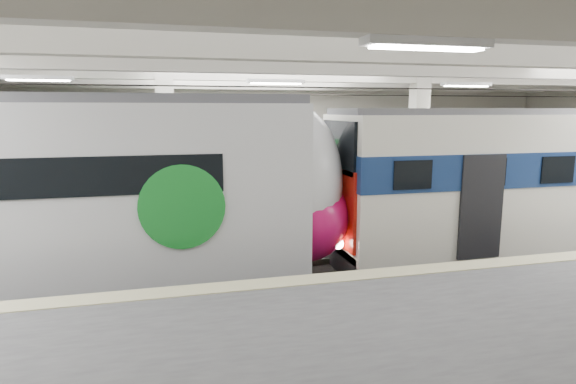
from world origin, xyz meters
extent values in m
cube|color=black|center=(0.00, 0.00, -0.05)|extent=(36.00, 24.00, 0.10)
cube|color=silver|center=(0.00, 0.00, 5.55)|extent=(36.00, 24.00, 0.20)
cube|color=beige|center=(0.00, 10.00, 2.75)|extent=(30.00, 0.10, 5.50)
cube|color=beige|center=(0.00, -3.25, 1.11)|extent=(30.00, 0.50, 0.02)
cube|color=beige|center=(-3.00, 3.00, 2.75)|extent=(0.50, 0.50, 5.50)
cube|color=beige|center=(5.00, 3.00, 2.75)|extent=(0.50, 0.50, 5.50)
cube|color=beige|center=(0.00, 0.00, 5.25)|extent=(30.00, 18.00, 0.50)
cube|color=#59544C|center=(0.00, 0.00, 0.08)|extent=(30.00, 1.52, 0.16)
cube|color=#59544C|center=(0.00, 5.50, 0.08)|extent=(30.00, 1.52, 0.16)
cylinder|color=black|center=(0.00, 0.00, 4.70)|extent=(30.00, 0.03, 0.03)
cylinder|color=black|center=(0.00, 5.50, 4.70)|extent=(30.00, 0.03, 0.03)
cube|color=white|center=(0.00, -2.00, 4.92)|extent=(26.00, 8.40, 0.12)
cube|color=silver|center=(-6.31, 0.00, 2.40)|extent=(12.68, 2.83, 3.80)
ellipsoid|color=silver|center=(0.03, 0.00, 2.40)|extent=(2.24, 2.77, 3.73)
ellipsoid|color=#B90F52|center=(0.15, 0.00, 1.57)|extent=(2.38, 2.83, 2.28)
cylinder|color=#178128|center=(-2.76, -1.44, 2.21)|extent=(1.76, 0.06, 1.76)
cube|color=#4C4C51|center=(-6.31, 0.00, 4.40)|extent=(12.68, 2.32, 0.20)
cube|color=black|center=(-6.31, 0.00, 0.35)|extent=(12.68, 1.98, 0.70)
cube|color=silver|center=(7.42, 0.00, 2.27)|extent=(12.47, 2.73, 3.55)
cube|color=navy|center=(7.42, 0.00, 2.70)|extent=(12.51, 2.79, 0.86)
cube|color=#AE160B|center=(1.14, 0.00, 1.78)|extent=(0.08, 2.32, 1.95)
cube|color=black|center=(1.14, 0.00, 3.27)|extent=(0.08, 2.19, 1.28)
cube|color=#4C4C51|center=(7.42, 0.00, 4.13)|extent=(12.47, 2.13, 0.16)
cube|color=black|center=(7.42, 0.00, 0.35)|extent=(12.47, 1.91, 0.70)
cube|color=silver|center=(-6.75, 5.50, 2.33)|extent=(13.61, 3.27, 3.67)
cube|color=#178128|center=(-6.75, 5.50, 2.82)|extent=(13.65, 3.33, 0.77)
cube|color=#4C4C51|center=(-6.75, 5.50, 4.26)|extent=(13.59, 2.79, 0.16)
cube|color=black|center=(-6.75, 5.50, 0.30)|extent=(13.60, 2.98, 0.60)
camera|label=1|loc=(-3.03, -11.28, 4.17)|focal=30.00mm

